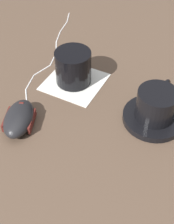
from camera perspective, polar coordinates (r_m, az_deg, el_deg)
name	(u,v)px	position (r m, az deg, el deg)	size (l,w,h in m)	color
ground_plane	(104,106)	(0.68, 3.09, 1.07)	(3.00, 3.00, 0.00)	brown
saucer	(153,118)	(0.66, 12.00, -0.99)	(0.13, 0.13, 0.01)	black
coffee_cup	(157,104)	(0.63, 12.63, 1.52)	(0.11, 0.08, 0.06)	black
computer_mouse	(19,118)	(0.64, -12.34, -1.14)	(0.12, 0.10, 0.04)	black
mouse_cable	(51,52)	(0.84, -6.57, 10.92)	(0.37, 0.19, 0.00)	white
napkin_under_glass	(75,82)	(0.74, -2.30, 5.58)	(0.13, 0.13, 0.00)	silver
drinking_glass	(73,67)	(0.71, -2.53, 8.20)	(0.08, 0.08, 0.08)	black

